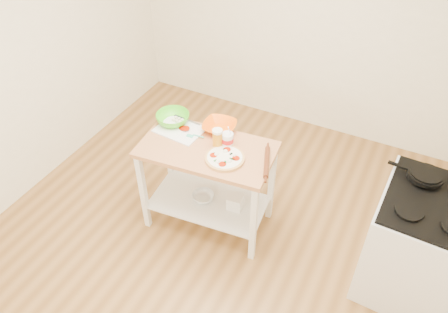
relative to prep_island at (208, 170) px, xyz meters
name	(u,v)px	position (x,y,z in m)	size (l,w,h in m)	color
room_shell	(203,128)	(0.14, -0.30, 0.70)	(4.04, 4.54, 2.74)	#9C6D39
prep_island	(208,170)	(0.00, 0.00, 0.00)	(1.18, 0.72, 0.90)	#BF7F4E
gas_stove	(418,243)	(1.78, 0.16, -0.17)	(0.75, 0.86, 1.11)	silver
skillet	(425,175)	(1.66, 0.37, 0.33)	(0.41, 0.26, 0.03)	black
pizza	(225,158)	(0.20, -0.06, 0.27)	(0.32, 0.32, 0.05)	#E2AD60
cutting_board	(180,129)	(-0.33, 0.11, 0.26)	(0.42, 0.33, 0.04)	white
spatula	(195,136)	(-0.16, 0.08, 0.27)	(0.15, 0.06, 0.01)	#43BC9B
knife	(184,119)	(-0.37, 0.25, 0.27)	(0.27, 0.04, 0.01)	silver
orange_bowl	(219,127)	(-0.02, 0.27, 0.29)	(0.29, 0.29, 0.07)	#FF6509
green_bowl	(173,118)	(-0.44, 0.18, 0.30)	(0.30, 0.30, 0.09)	#4ED020
beer_pint	(217,138)	(0.07, 0.06, 0.34)	(0.09, 0.09, 0.17)	#C97A0F
yogurt_tub	(227,140)	(0.14, 0.11, 0.31)	(0.10, 0.10, 0.22)	white
rolling_pin	(267,162)	(0.52, 0.03, 0.27)	(0.04, 0.04, 0.35)	#602D16
shelf_glass_bowl	(203,197)	(-0.06, 0.00, -0.35)	(0.20, 0.20, 0.06)	silver
shelf_bin	(235,202)	(0.25, 0.05, -0.32)	(0.13, 0.13, 0.13)	white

